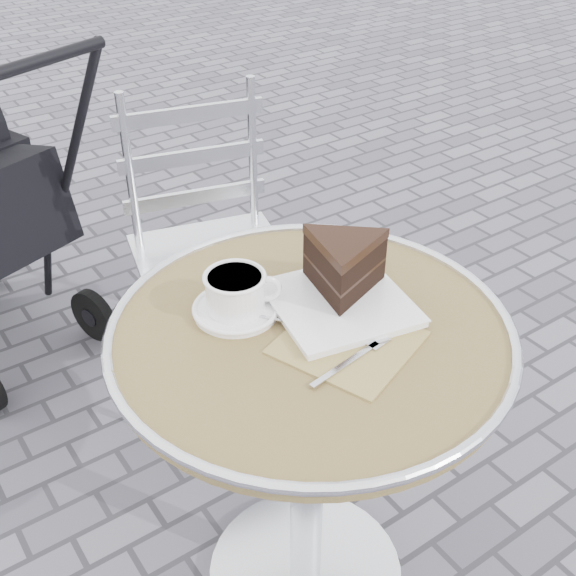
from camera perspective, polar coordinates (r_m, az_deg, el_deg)
ground at (r=1.81m, az=1.36°, el=-21.79°), size 80.00×80.00×0.00m
cafe_table at (r=1.37m, az=1.69°, el=-8.64°), size 0.72×0.72×0.74m
cappuccino_set at (r=1.28m, az=-4.08°, el=-0.65°), size 0.16×0.17×0.08m
cake_plate_set at (r=1.30m, az=4.37°, el=1.12°), size 0.33×0.36×0.13m
bistro_chair at (r=1.98m, az=-6.74°, el=5.73°), size 0.49×0.49×0.89m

